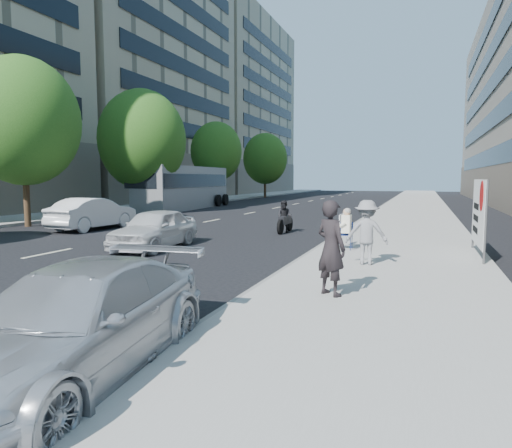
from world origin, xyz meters
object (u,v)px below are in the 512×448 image
at_px(protest_banner, 479,212).
at_px(white_sedan_mid, 93,214).
at_px(parked_sedan, 76,322).
at_px(bus, 185,188).
at_px(jogger, 367,232).
at_px(white_sedan_near, 154,229).
at_px(motorcycle, 285,218).
at_px(seated_protester, 342,226).
at_px(pedestrian_woman, 331,248).

bearing_deg(protest_banner, white_sedan_mid, 170.22).
bearing_deg(protest_banner, parked_sedan, -117.58).
height_order(protest_banner, parked_sedan, protest_banner).
height_order(parked_sedan, bus, bus).
distance_m(jogger, white_sedan_near, 7.33).
bearing_deg(white_sedan_near, bus, 113.89).
bearing_deg(white_sedan_near, protest_banner, 5.01).
height_order(jogger, motorcycle, jogger).
xyz_separation_m(parked_sedan, white_sedan_mid, (-10.62, 13.06, 0.08)).
relative_size(jogger, protest_banner, 0.55).
xyz_separation_m(seated_protester, motorcycle, (-3.31, 4.75, -0.24)).
height_order(jogger, bus, bus).
relative_size(motorcycle, bus, 0.17).
distance_m(seated_protester, jogger, 2.59).
height_order(jogger, pedestrian_woman, pedestrian_woman).
height_order(jogger, parked_sedan, jogger).
distance_m(seated_protester, bus, 23.21).
relative_size(parked_sedan, bus, 0.37).
relative_size(seated_protester, white_sedan_mid, 0.29).
distance_m(jogger, pedestrian_woman, 3.45).
height_order(seated_protester, white_sedan_mid, white_sedan_mid).
bearing_deg(protest_banner, seated_protester, -177.29).
relative_size(jogger, bus, 0.14).
relative_size(white_sedan_mid, bus, 0.37).
bearing_deg(white_sedan_mid, jogger, 161.24).
relative_size(pedestrian_woman, motorcycle, 0.89).
xyz_separation_m(parked_sedan, white_sedan_near, (-4.70, 9.02, 0.02)).
relative_size(jogger, white_sedan_mid, 0.37).
bearing_deg(white_sedan_mid, seated_protester, 169.65).
xyz_separation_m(seated_protester, pedestrian_woman, (0.76, -5.82, 0.19)).
relative_size(white_sedan_near, white_sedan_mid, 0.89).
xyz_separation_m(jogger, white_sedan_near, (-7.21, 1.28, -0.31)).
bearing_deg(jogger, protest_banner, -144.54).
relative_size(seated_protester, bus, 0.11).
bearing_deg(white_sedan_mid, white_sedan_near, 148.99).
distance_m(parked_sedan, white_sedan_mid, 16.83).
xyz_separation_m(pedestrian_woman, white_sedan_mid, (-12.86, 8.76, -0.32)).
bearing_deg(seated_protester, motorcycle, 124.90).
bearing_deg(motorcycle, bus, 134.67).
bearing_deg(white_sedan_near, motorcycle, 61.60).
height_order(protest_banner, white_sedan_near, protest_banner).
height_order(pedestrian_woman, white_sedan_mid, pedestrian_woman).
bearing_deg(protest_banner, bus, 138.01).
xyz_separation_m(protest_banner, motorcycle, (-7.21, 4.57, -0.76)).
bearing_deg(pedestrian_woman, seated_protester, -49.76).
xyz_separation_m(white_sedan_mid, motorcycle, (8.79, 1.81, -0.10)).
distance_m(pedestrian_woman, parked_sedan, 4.86).
bearing_deg(motorcycle, white_sedan_mid, -167.02).
distance_m(parked_sedan, bus, 30.84).
bearing_deg(white_sedan_near, white_sedan_mid, 143.44).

